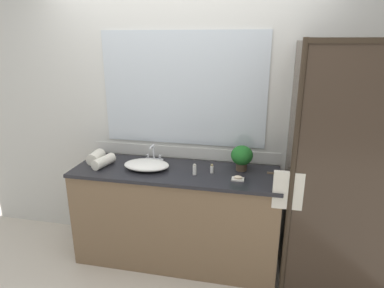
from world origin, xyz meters
name	(u,v)px	position (x,y,z in m)	size (l,w,h in m)	color
ground_plane	(177,258)	(0.00, 0.00, 0.00)	(8.00, 8.00, 0.00)	beige
wall_back_with_mirror	(184,116)	(0.00, 0.34, 1.31)	(4.40, 0.06, 2.60)	silver
vanity_cabinet	(176,215)	(0.00, 0.01, 0.45)	(1.80, 0.58, 0.90)	brown
shower_enclosure	(338,178)	(1.28, -0.19, 1.02)	(1.20, 0.59, 2.00)	#2D2319
sink_basin	(147,165)	(-0.26, -0.01, 0.94)	(0.40, 0.28, 0.07)	white
faucet	(154,156)	(-0.26, 0.18, 0.95)	(0.17, 0.13, 0.16)	silver
potted_plant	(242,156)	(0.56, 0.12, 1.03)	(0.19, 0.19, 0.22)	#473828
soap_dish	(238,178)	(0.55, -0.09, 0.91)	(0.10, 0.07, 0.04)	silver
amenity_bottle_conditioner	(195,170)	(0.18, -0.06, 0.94)	(0.03, 0.03, 0.09)	white
amenity_bottle_shampoo	(212,169)	(0.32, 0.01, 0.94)	(0.03, 0.03, 0.08)	white
rolled_towel_near_edge	(96,157)	(-0.76, 0.03, 0.95)	(0.11, 0.11, 0.18)	silver
rolled_towel_middle	(104,161)	(-0.65, -0.04, 0.95)	(0.09, 0.09, 0.24)	silver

